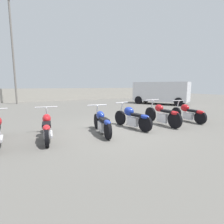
{
  "coord_description": "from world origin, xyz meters",
  "views": [
    {
      "loc": [
        -3.05,
        -5.59,
        1.65
      ],
      "look_at": [
        0.0,
        0.34,
        0.65
      ],
      "focal_mm": 28.0,
      "sensor_mm": 36.0,
      "label": 1
    }
  ],
  "objects": [
    {
      "name": "motorcycle_slot_4",
      "position": [
        2.19,
        -0.08,
        0.44
      ],
      "size": [
        0.73,
        2.16,
        1.04
      ],
      "rotation": [
        0.0,
        0.0,
        -0.01
      ],
      "color": "black",
      "rests_on": "ground_plane"
    },
    {
      "name": "motorcycle_slot_1",
      "position": [
        -2.43,
        0.04,
        0.39
      ],
      "size": [
        0.73,
        2.16,
        0.94
      ],
      "rotation": [
        0.0,
        0.0,
        -0.13
      ],
      "color": "black",
      "rests_on": "ground_plane"
    },
    {
      "name": "motorcycle_slot_2",
      "position": [
        -0.65,
        -0.17,
        0.41
      ],
      "size": [
        0.73,
        2.03,
        0.95
      ],
      "rotation": [
        0.0,
        0.0,
        -0.15
      ],
      "color": "black",
      "rests_on": "ground_plane"
    },
    {
      "name": "motorcycle_slot_5",
      "position": [
        3.8,
        -0.06,
        0.4
      ],
      "size": [
        0.7,
        2.01,
        0.95
      ],
      "rotation": [
        0.0,
        0.0,
        -0.06
      ],
      "color": "black",
      "rests_on": "ground_plane"
    },
    {
      "name": "traffic_cone_near",
      "position": [
        5.06,
        0.23,
        0.2
      ],
      "size": [
        0.35,
        0.35,
        0.39
      ],
      "color": "orange",
      "rests_on": "ground_plane"
    },
    {
      "name": "light_pole_left",
      "position": [
        -3.51,
        12.59,
        5.28
      ],
      "size": [
        0.7,
        0.35,
        9.16
      ],
      "color": "slate",
      "rests_on": "ground_plane"
    },
    {
      "name": "ground_plane",
      "position": [
        0.0,
        0.0,
        0.0
      ],
      "size": [
        60.0,
        60.0,
        0.0
      ],
      "primitive_type": "plane",
      "color": "#5B5954"
    },
    {
      "name": "parked_van",
      "position": [
        8.15,
        6.51,
        1.11
      ],
      "size": [
        3.97,
        5.03,
        1.98
      ],
      "rotation": [
        0.0,
        0.0,
        0.52
      ],
      "color": "silver",
      "rests_on": "ground_plane"
    },
    {
      "name": "motorcycle_slot_3",
      "position": [
        0.72,
        0.01,
        0.43
      ],
      "size": [
        0.65,
        2.04,
        0.98
      ],
      "rotation": [
        0.0,
        0.0,
        0.15
      ],
      "color": "black",
      "rests_on": "ground_plane"
    },
    {
      "name": "fence_back",
      "position": [
        0.0,
        14.36,
        0.69
      ],
      "size": [
        40.0,
        0.04,
        1.38
      ],
      "color": "#9E998E",
      "rests_on": "ground_plane"
    }
  ]
}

